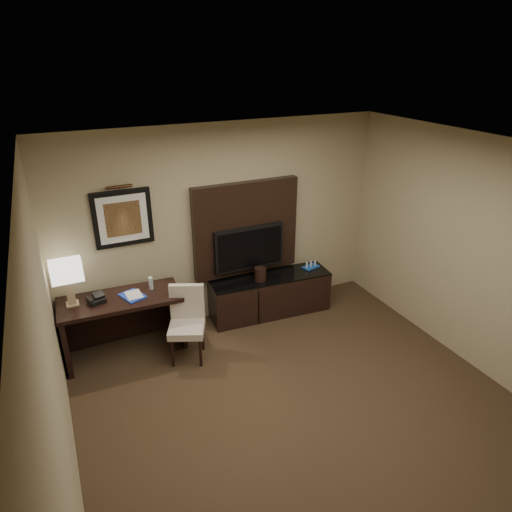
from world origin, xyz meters
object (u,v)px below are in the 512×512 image
desk (124,325)px  table_lamp (69,283)px  desk_chair (187,328)px  desk_phone (96,299)px  minibar_tray (311,265)px  tv (249,248)px  water_bottle (151,283)px  ice_bucket (260,274)px  credenza (270,295)px

desk → table_lamp: 0.86m
desk_chair → desk_phone: bearing=176.5°
desk → minibar_tray: size_ratio=6.05×
tv → water_bottle: tv is taller
table_lamp → minibar_tray: (3.25, -0.02, -0.42)m
ice_bucket → tv: bearing=115.6°
credenza → water_bottle: 1.75m
water_bottle → minibar_tray: size_ratio=0.68×
table_lamp → water_bottle: table_lamp is taller
desk_chair → table_lamp: size_ratio=1.54×
tv → desk_phone: bearing=-174.9°
desk_phone → water_bottle: water_bottle is taller
water_bottle → desk_phone: bearing=-175.6°
desk → desk_chair: 0.82m
desk_phone → ice_bucket: size_ratio=0.98×
water_bottle → ice_bucket: size_ratio=0.89×
desk_chair → desk_phone: size_ratio=4.85×
tv → water_bottle: (-1.40, -0.13, -0.17)m
minibar_tray → tv: bearing=171.7°
desk_chair → desk_phone: 1.12m
credenza → minibar_tray: (0.67, 0.00, 0.34)m
desk → water_bottle: bearing=11.3°
ice_bucket → table_lamp: bearing=178.4°
credenza → water_bottle: water_bottle is taller
desk → desk_phone: size_ratio=7.97×
desk → minibar_tray: bearing=4.0°
water_bottle → ice_bucket: 1.50m
tv → table_lamp: table_lamp is taller
ice_bucket → desk: bearing=-179.7°
desk_phone → ice_bucket: bearing=-14.7°
credenza → minibar_tray: 0.75m
credenza → ice_bucket: ice_bucket is taller
table_lamp → desk_phone: table_lamp is taller
credenza → minibar_tray: bearing=4.7°
tv → desk_phone: (-2.06, -0.18, -0.21)m
ice_bucket → desk_phone: bearing=-179.9°
desk → tv: 1.92m
minibar_tray → desk: bearing=-178.9°
water_bottle → minibar_tray: (2.33, -0.00, -0.22)m
tv → minibar_tray: size_ratio=4.21×
table_lamp → minibar_tray: 3.28m
desk_chair → minibar_tray: (2.06, 0.53, 0.20)m
desk → desk_phone: (-0.26, 0.01, 0.43)m
credenza → water_bottle: bearing=-176.0°
desk_chair → water_bottle: (-0.27, 0.53, 0.41)m
ice_bucket → minibar_tray: size_ratio=0.77×
water_bottle → ice_bucket: (1.49, -0.05, -0.17)m
tv → table_lamp: bearing=-177.2°
credenza → table_lamp: 2.70m
desk → table_lamp: bearing=174.6°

